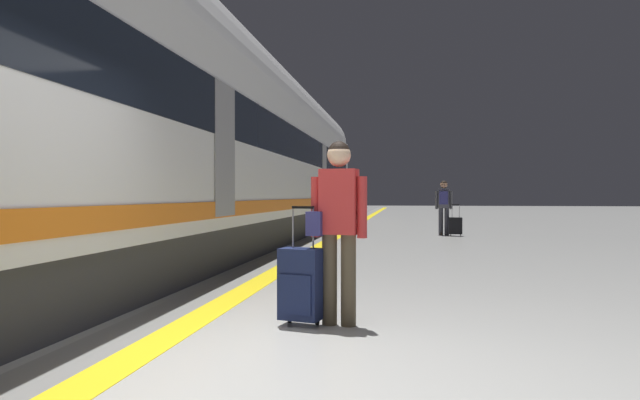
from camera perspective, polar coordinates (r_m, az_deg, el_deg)
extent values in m
plane|color=#B7B7B2|center=(4.26, -6.78, -16.08)|extent=(120.00, 120.00, 0.00)
cube|color=yellow|center=(14.12, 0.69, -4.41)|extent=(0.36, 80.00, 0.01)
cube|color=slate|center=(14.18, -0.72, -4.40)|extent=(0.66, 80.00, 0.01)
cube|color=#38383D|center=(12.78, -10.16, -3.38)|extent=(2.67, 26.12, 0.70)
cube|color=white|center=(12.78, -10.17, 4.69)|extent=(2.90, 27.21, 2.90)
cylinder|color=white|center=(12.96, -10.18, 10.88)|extent=(2.84, 26.67, 2.84)
cube|color=black|center=(12.81, -10.17, 6.25)|extent=(2.93, 25.58, 0.80)
cube|color=orange|center=(12.75, -10.16, -0.47)|extent=(2.94, 26.67, 0.24)
cone|color=white|center=(27.28, 0.15, 1.95)|extent=(2.75, 2.60, 2.75)
cube|color=gray|center=(8.44, -9.86, 5.15)|extent=(0.02, 0.90, 2.00)
cube|color=gray|center=(18.38, 0.46, 2.64)|extent=(0.02, 0.90, 2.00)
cylinder|color=brown|center=(5.14, 2.98, -8.34)|extent=(0.14, 0.14, 0.85)
cylinder|color=brown|center=(5.18, 1.00, -8.26)|extent=(0.14, 0.14, 0.85)
cube|color=red|center=(5.10, 1.99, -0.17)|extent=(0.37, 0.25, 0.61)
cylinder|color=red|center=(5.04, 4.41, -0.76)|extent=(0.09, 0.09, 0.57)
cylinder|color=red|center=(5.15, -0.44, -0.73)|extent=(0.09, 0.09, 0.57)
sphere|color=beige|center=(5.11, 1.99, 4.71)|extent=(0.22, 0.22, 0.22)
sphere|color=black|center=(5.11, 1.99, 5.00)|extent=(0.21, 0.21, 0.21)
cube|color=navy|center=(5.13, -0.29, -2.43)|extent=(0.18, 0.30, 0.22)
cube|color=#19234C|center=(5.14, -2.04, -8.72)|extent=(0.42, 0.30, 0.66)
cube|color=#19234C|center=(5.05, -2.60, -9.84)|extent=(0.31, 0.09, 0.36)
cylinder|color=black|center=(5.22, -0.27, -12.63)|extent=(0.03, 0.06, 0.06)
cylinder|color=black|center=(5.33, -3.17, -12.34)|extent=(0.03, 0.06, 0.06)
cylinder|color=gray|center=(5.09, -0.71, -2.92)|extent=(0.02, 0.02, 0.38)
cylinder|color=gray|center=(5.18, -2.85, -2.87)|extent=(0.02, 0.02, 0.38)
cube|color=black|center=(5.13, -1.79, -0.77)|extent=(0.22, 0.07, 0.02)
cylinder|color=#383842|center=(17.00, 12.48, -2.22)|extent=(0.14, 0.14, 0.82)
cylinder|color=#383842|center=(16.99, 13.07, -2.22)|extent=(0.14, 0.14, 0.82)
cube|color=#4C4C51|center=(16.97, 12.78, 0.15)|extent=(0.35, 0.23, 0.59)
cylinder|color=#4C4C51|center=(16.99, 12.06, -0.01)|extent=(0.09, 0.09, 0.55)
cylinder|color=#4C4C51|center=(16.98, 13.51, -0.01)|extent=(0.09, 0.09, 0.55)
sphere|color=#A37556|center=(16.98, 12.78, 1.57)|extent=(0.21, 0.21, 0.21)
sphere|color=black|center=(16.98, 12.78, 1.65)|extent=(0.20, 0.20, 0.20)
cube|color=navy|center=(16.83, 12.76, 0.22)|extent=(0.27, 0.16, 0.39)
cube|color=black|center=(16.72, 13.94, -2.62)|extent=(0.38, 0.23, 0.49)
cube|color=black|center=(16.84, 13.92, -2.81)|extent=(0.31, 0.02, 0.27)
cylinder|color=black|center=(16.66, 13.46, -3.58)|extent=(0.02, 0.06, 0.06)
cylinder|color=black|center=(16.68, 14.44, -3.58)|extent=(0.02, 0.06, 0.06)
cylinder|color=gray|center=(16.64, 13.60, -1.13)|extent=(0.02, 0.02, 0.38)
cylinder|color=gray|center=(16.65, 14.32, -1.13)|extent=(0.02, 0.02, 0.38)
cube|color=black|center=(16.64, 13.96, -0.48)|extent=(0.22, 0.03, 0.02)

